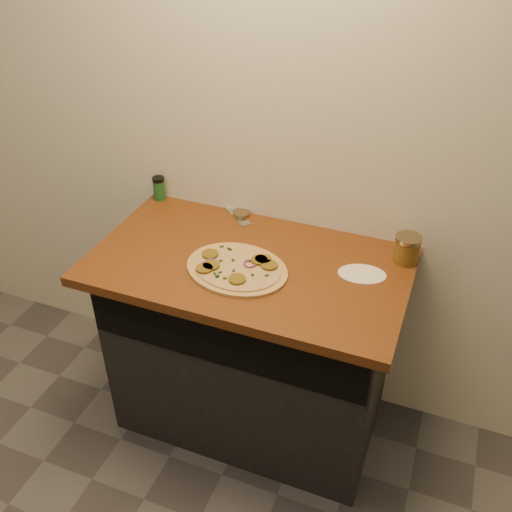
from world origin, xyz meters
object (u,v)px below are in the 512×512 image
at_px(spice_shaker, 159,188).
at_px(chefs_knife, 227,204).
at_px(salsa_jar, 407,249).
at_px(pizza, 237,268).

bearing_deg(spice_shaker, chefs_knife, 10.22).
bearing_deg(spice_shaker, salsa_jar, -4.53).
height_order(pizza, spice_shaker, spice_shaker).
distance_m(chefs_knife, salsa_jar, 0.81).
distance_m(pizza, spice_shaker, 0.65).
relative_size(salsa_jar, spice_shaker, 1.01).
bearing_deg(chefs_knife, spice_shaker, -169.78).
xyz_separation_m(pizza, spice_shaker, (-0.53, 0.37, 0.04)).
xyz_separation_m(chefs_knife, spice_shaker, (-0.30, -0.05, 0.05)).
distance_m(salsa_jar, spice_shaker, 1.10).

